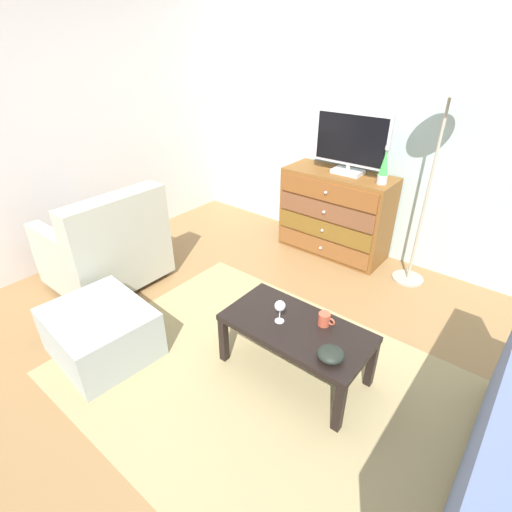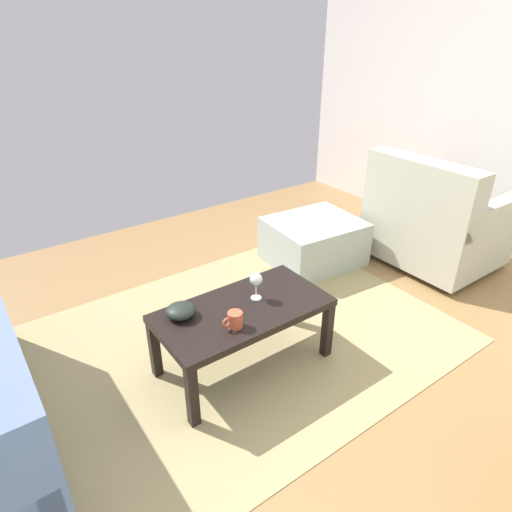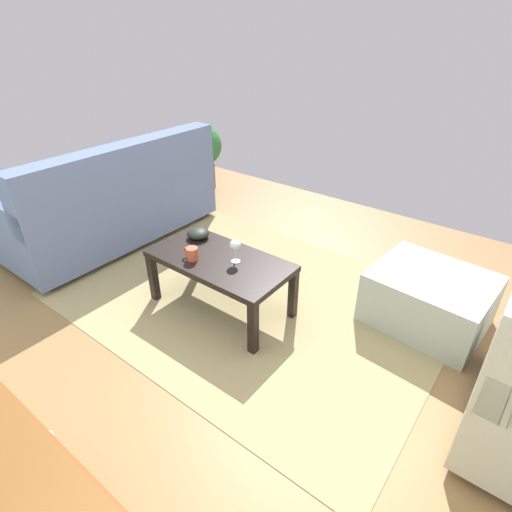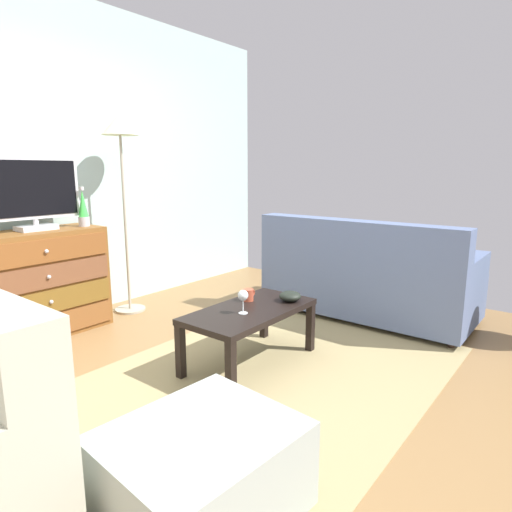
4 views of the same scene
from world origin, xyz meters
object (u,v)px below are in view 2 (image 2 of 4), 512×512
Objects in this scene: wine_glass at (256,280)px; ottoman at (313,241)px; coffee_table at (243,315)px; mug at (235,320)px; armchair at (434,222)px; bowl_decorative at (181,311)px.

wine_glass reaches higher than ottoman.
mug is at bearing 42.20° from coffee_table.
armchair is at bearing -176.61° from wine_glass.
coffee_table is 1.35× the size of ottoman.
mug is (0.13, 0.12, 0.09)m from coffee_table.
coffee_table is 1.37m from ottoman.
bowl_decorative is 1.60m from ottoman.
mug is 0.30m from bowl_decorative.
bowl_decorative reaches higher than ottoman.
wine_glass is 0.18× the size of armchair.
bowl_decorative is at bearing -21.21° from coffee_table.
coffee_table is 6.03× the size of bowl_decorative.
coffee_table is at bearing 31.01° from ottoman.
armchair is 1.28× the size of ottoman.
bowl_decorative is at bearing -11.84° from wine_glass.
bowl_decorative is (0.31, -0.12, 0.09)m from coffee_table.
bowl_decorative is 0.17× the size of armchair.
armchair reaches higher than wine_glass.
wine_glass reaches higher than mug.
bowl_decorative is (0.18, -0.24, -0.01)m from mug.
armchair is 0.95m from ottoman.
wine_glass is 1.81m from armchair.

